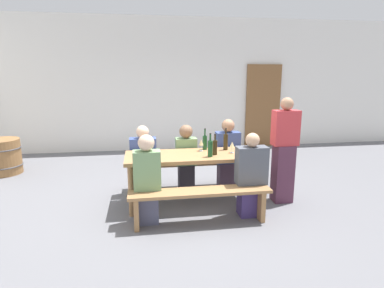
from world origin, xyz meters
name	(u,v)px	position (x,y,z in m)	size (l,w,h in m)	color
ground_plane	(192,203)	(0.00, 0.00, 0.00)	(24.00, 24.00, 0.00)	slate
back_wall	(169,85)	(0.00, 3.63, 1.60)	(14.00, 0.20, 3.20)	silver
wooden_door	(263,106)	(2.41, 3.49, 1.05)	(0.90, 0.06, 2.10)	brown
tasting_table	(192,160)	(0.00, 0.00, 0.66)	(1.91, 0.74, 0.75)	#9E7247
bench_near	(200,198)	(0.00, -0.67, 0.35)	(1.81, 0.30, 0.45)	#9E7247
bench_far	(186,168)	(0.00, 0.67, 0.35)	(1.81, 0.30, 0.45)	#9E7247
wine_bottle_0	(215,147)	(0.32, -0.08, 0.86)	(0.07, 0.07, 0.30)	#332814
wine_bottle_1	(226,142)	(0.55, 0.19, 0.88)	(0.07, 0.07, 0.33)	#332814
wine_bottle_2	(205,142)	(0.24, 0.26, 0.87)	(0.07, 0.07, 0.32)	#194723
wine_bottle_3	(254,148)	(0.82, -0.28, 0.87)	(0.07, 0.07, 0.32)	#332814
wine_bottle_4	(210,148)	(0.23, -0.18, 0.87)	(0.07, 0.07, 0.33)	#194723
wine_glass_0	(232,145)	(0.59, -0.01, 0.87)	(0.07, 0.07, 0.16)	silver
wine_glass_1	(201,143)	(0.16, 0.16, 0.88)	(0.07, 0.07, 0.19)	silver
wine_glass_2	(148,152)	(-0.64, -0.24, 0.86)	(0.07, 0.07, 0.15)	silver
seated_guest_near_0	(147,181)	(-0.66, -0.52, 0.56)	(0.34, 0.24, 1.15)	#53556F
seated_guest_near_1	(251,178)	(0.71, -0.52, 0.53)	(0.41, 0.24, 1.14)	#41316D
seated_guest_far_0	(143,162)	(-0.69, 0.52, 0.52)	(0.41, 0.24, 1.10)	#485533
seated_guest_far_1	(186,159)	(-0.01, 0.52, 0.53)	(0.33, 0.24, 1.09)	#302D37
seated_guest_far_2	(227,156)	(0.67, 0.52, 0.56)	(0.39, 0.24, 1.17)	#49384C
standing_host	(284,153)	(1.35, -0.12, 0.75)	(0.37, 0.24, 1.56)	#542C41
wine_barrel	(3,157)	(-3.34, 1.99, 0.33)	(0.69, 0.69, 0.67)	olive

